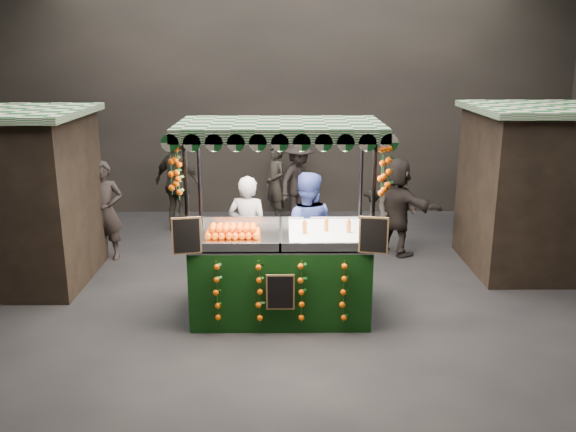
{
  "coord_description": "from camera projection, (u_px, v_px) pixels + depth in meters",
  "views": [
    {
      "loc": [
        -0.03,
        -7.87,
        3.45
      ],
      "look_at": [
        0.04,
        0.18,
        1.23
      ],
      "focal_mm": 38.09,
      "sensor_mm": 36.0,
      "label": 1
    }
  ],
  "objects": [
    {
      "name": "juice_stall",
      "position": [
        281.0,
        258.0,
        8.0
      ],
      "size": [
        2.65,
        1.56,
        2.56
      ],
      "color": "black",
      "rests_on": "ground"
    },
    {
      "name": "market_hall",
      "position": [
        285.0,
        53.0,
        7.6
      ],
      "size": [
        12.1,
        10.1,
        5.05
      ],
      "color": "black",
      "rests_on": "ground"
    },
    {
      "name": "shopper_4",
      "position": [
        68.0,
        181.0,
        11.78
      ],
      "size": [
        1.0,
        0.7,
        1.93
      ],
      "rotation": [
        0.0,
        0.0,
        3.24
      ],
      "color": "#282421",
      "rests_on": "ground"
    },
    {
      "name": "shopper_3",
      "position": [
        299.0,
        182.0,
        12.35
      ],
      "size": [
        1.16,
        1.22,
        1.67
      ],
      "rotation": [
        0.0,
        0.0,
        0.88
      ],
      "color": "black",
      "rests_on": "ground"
    },
    {
      "name": "vendor_blue",
      "position": [
        306.0,
        232.0,
        8.83
      ],
      "size": [
        0.92,
        0.75,
        1.76
      ],
      "rotation": [
        0.0,
        0.0,
        3.04
      ],
      "color": "navy",
      "rests_on": "ground"
    },
    {
      "name": "shopper_1",
      "position": [
        396.0,
        211.0,
        10.34
      ],
      "size": [
        0.95,
        0.93,
        1.55
      ],
      "rotation": [
        0.0,
        0.0,
        -0.66
      ],
      "color": "black",
      "rests_on": "ground"
    },
    {
      "name": "shopper_0",
      "position": [
        105.0,
        211.0,
        10.15
      ],
      "size": [
        0.61,
        0.41,
        1.67
      ],
      "rotation": [
        0.0,
        0.0,
        0.02
      ],
      "color": "#292221",
      "rests_on": "ground"
    },
    {
      "name": "ground",
      "position": [
        285.0,
        304.0,
        8.5
      ],
      "size": [
        12.0,
        12.0,
        0.0
      ],
      "primitive_type": "plane",
      "color": "black",
      "rests_on": "ground"
    },
    {
      "name": "neighbour_stall_right",
      "position": [
        563.0,
        188.0,
        9.64
      ],
      "size": [
        3.0,
        2.2,
        2.6
      ],
      "color": "black",
      "rests_on": "ground"
    },
    {
      "name": "shopper_2",
      "position": [
        178.0,
        184.0,
        11.67
      ],
      "size": [
        1.18,
        0.97,
        1.88
      ],
      "rotation": [
        0.0,
        0.0,
        2.58
      ],
      "color": "#2A2622",
      "rests_on": "ground"
    },
    {
      "name": "shopper_6",
      "position": [
        275.0,
        184.0,
        12.4
      ],
      "size": [
        0.61,
        0.68,
        1.57
      ],
      "rotation": [
        0.0,
        0.0,
        -1.04
      ],
      "color": "#2E2A26",
      "rests_on": "ground"
    },
    {
      "name": "shopper_5",
      "position": [
        396.0,
        207.0,
        10.38
      ],
      "size": [
        1.46,
        1.45,
        1.69
      ],
      "rotation": [
        0.0,
        0.0,
        2.36
      ],
      "color": "black",
      "rests_on": "ground"
    },
    {
      "name": "vendor_grey",
      "position": [
        248.0,
        230.0,
        9.08
      ],
      "size": [
        0.68,
        0.52,
        1.66
      ],
      "rotation": [
        0.0,
        0.0,
        2.91
      ],
      "color": "#929297",
      "rests_on": "ground"
    }
  ]
}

